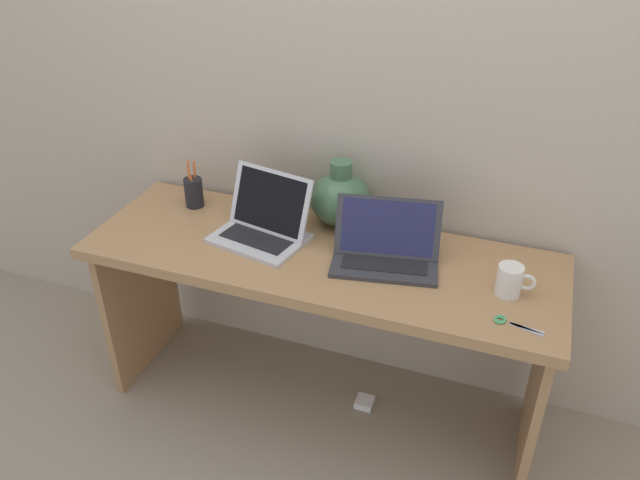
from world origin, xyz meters
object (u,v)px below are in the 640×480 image
at_px(coffee_mug, 510,280).
at_px(pen_cup, 194,192).
at_px(laptop_left, 264,221).
at_px(laptop_right, 386,246).
at_px(green_vase, 340,198).
at_px(power_brick, 365,402).
at_px(scissors, 510,323).

distance_m(coffee_mug, pen_cup, 1.23).
distance_m(laptop_left, coffee_mug, 0.86).
relative_size(laptop_right, green_vase, 1.55).
distance_m(laptop_left, green_vase, 0.29).
relative_size(green_vase, power_brick, 3.56).
height_order(green_vase, coffee_mug, green_vase).
bearing_deg(scissors, laptop_left, 166.73).
distance_m(scissors, power_brick, 0.89).
height_order(scissors, power_brick, scissors).
bearing_deg(green_vase, pen_cup, -173.10).
bearing_deg(coffee_mug, power_brick, 171.82).
bearing_deg(laptop_left, laptop_right, -0.61).
xyz_separation_m(laptop_right, scissors, (0.43, -0.20, -0.05)).
xyz_separation_m(laptop_right, pen_cup, (-0.80, 0.12, 0.01)).
height_order(laptop_left, coffee_mug, laptop_left).
height_order(green_vase, power_brick, green_vase).
xyz_separation_m(laptop_left, laptop_right, (0.45, -0.00, -0.01)).
relative_size(laptop_left, coffee_mug, 3.02).
bearing_deg(pen_cup, scissors, -14.76).
bearing_deg(green_vase, laptop_left, -140.19).
xyz_separation_m(scissors, power_brick, (-0.48, 0.22, -0.71)).
xyz_separation_m(laptop_left, coffee_mug, (0.86, -0.06, -0.01)).
distance_m(laptop_right, power_brick, 0.77).
bearing_deg(laptop_right, pen_cup, 171.36).
bearing_deg(green_vase, scissors, -30.97).
distance_m(green_vase, power_brick, 0.85).
relative_size(pen_cup, power_brick, 2.67).
relative_size(laptop_right, pen_cup, 2.07).
height_order(coffee_mug, pen_cup, pen_cup).
xyz_separation_m(laptop_left, pen_cup, (-0.35, 0.12, -0.00)).
bearing_deg(power_brick, laptop_right, -15.09).
bearing_deg(green_vase, laptop_right, -40.31).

